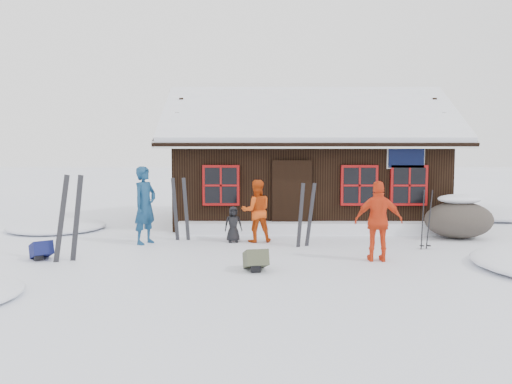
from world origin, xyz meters
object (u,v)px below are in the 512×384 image
(ski_pair_left, at_px, (69,219))
(backpack_olive, at_px, (256,263))
(ski_poles, at_px, (426,220))
(skier_teal, at_px, (145,205))
(backpack_blue, at_px, (41,253))
(skier_orange_left, at_px, (256,211))
(boulder, at_px, (459,218))
(skier_crouched, at_px, (233,224))
(skier_orange_right, at_px, (379,221))

(ski_pair_left, relative_size, backpack_olive, 3.33)
(ski_poles, xyz_separation_m, backpack_olive, (-4.01, -2.13, -0.53))
(skier_teal, distance_m, backpack_olive, 4.03)
(ski_poles, height_order, backpack_blue, ski_poles)
(skier_orange_left, xyz_separation_m, backpack_blue, (-4.60, -2.09, -0.65))
(boulder, bearing_deg, backpack_olive, -146.19)
(ski_pair_left, bearing_deg, boulder, 11.29)
(skier_crouched, distance_m, ski_poles, 4.68)
(skier_orange_left, distance_m, ski_pair_left, 4.52)
(ski_poles, bearing_deg, skier_orange_right, -138.04)
(skier_orange_right, height_order, backpack_blue, skier_orange_right)
(skier_orange_left, xyz_separation_m, backpack_olive, (-0.01, -3.07, -0.64))
(skier_orange_right, xyz_separation_m, skier_crouched, (-3.15, 2.16, -0.39))
(skier_teal, height_order, skier_orange_left, skier_teal)
(skier_orange_right, xyz_separation_m, ski_pair_left, (-6.49, -0.03, 0.04))
(skier_teal, bearing_deg, backpack_blue, 163.58)
(skier_teal, xyz_separation_m, backpack_olive, (2.77, -2.82, -0.81))
(ski_pair_left, bearing_deg, ski_poles, 4.02)
(skier_orange_left, bearing_deg, skier_crouched, -3.86)
(skier_orange_right, xyz_separation_m, boulder, (2.81, 2.76, -0.32))
(skier_crouched, xyz_separation_m, backpack_olive, (0.58, -3.01, -0.31))
(boulder, relative_size, ski_poles, 1.24)
(skier_orange_right, relative_size, backpack_olive, 3.00)
(skier_orange_left, relative_size, skier_crouched, 1.73)
(skier_orange_left, distance_m, backpack_blue, 5.09)
(skier_teal, distance_m, skier_orange_left, 2.79)
(ski_poles, bearing_deg, skier_teal, 174.25)
(skier_teal, relative_size, ski_pair_left, 1.03)
(skier_crouched, bearing_deg, skier_orange_left, -4.39)
(boulder, bearing_deg, ski_pair_left, -163.30)
(backpack_olive, bearing_deg, skier_crouched, 90.24)
(skier_crouched, relative_size, ski_pair_left, 0.49)
(skier_orange_left, relative_size, ski_poles, 1.10)
(skier_crouched, distance_m, backpack_blue, 4.51)
(backpack_blue, bearing_deg, skier_crouched, -8.82)
(boulder, distance_m, backpack_olive, 6.50)
(skier_teal, xyz_separation_m, boulder, (8.15, 0.79, -0.44))
(backpack_blue, bearing_deg, skier_orange_right, -36.70)
(skier_teal, distance_m, ski_poles, 6.82)
(ski_pair_left, distance_m, backpack_olive, 4.06)
(skier_teal, distance_m, boulder, 8.20)
(ski_pair_left, bearing_deg, skier_orange_left, 24.49)
(backpack_olive, bearing_deg, skier_orange_right, 7.50)
(backpack_blue, relative_size, backpack_olive, 0.94)
(ski_poles, bearing_deg, ski_pair_left, -170.57)
(skier_crouched, distance_m, backpack_olive, 3.08)
(ski_poles, bearing_deg, backpack_olive, -152.00)
(skier_orange_left, height_order, boulder, skier_orange_left)
(ski_poles, height_order, backpack_olive, ski_poles)
(ski_pair_left, bearing_deg, skier_orange_right, -5.19)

